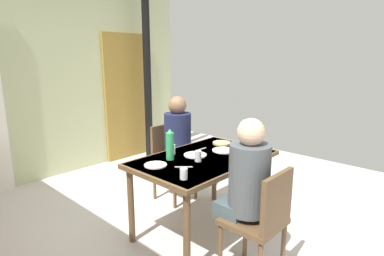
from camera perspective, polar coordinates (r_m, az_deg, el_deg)
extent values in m
plane|color=silver|center=(3.07, -2.01, -19.51)|extent=(6.42, 6.42, 0.00)
cube|color=#BBC394|center=(4.69, -24.42, 9.06)|extent=(4.37, 0.10, 2.86)
cube|color=olive|center=(5.23, -11.72, 5.48)|extent=(0.80, 0.05, 2.00)
cylinder|color=black|center=(5.11, -8.11, 10.27)|extent=(0.12, 0.12, 2.86)
cube|color=brown|center=(2.92, 2.17, -5.62)|extent=(1.32, 0.83, 0.04)
cube|color=#ECB368|center=(2.91, 2.17, -5.26)|extent=(1.26, 0.79, 0.00)
cylinder|color=brown|center=(2.47, -0.95, -18.72)|extent=(0.06, 0.06, 0.70)
cylinder|color=brown|center=(3.32, 13.46, -10.44)|extent=(0.06, 0.06, 0.70)
cylinder|color=brown|center=(2.93, -10.97, -13.63)|extent=(0.06, 0.06, 0.70)
cylinder|color=brown|center=(3.68, 4.07, -7.80)|extent=(0.06, 0.06, 0.70)
cube|color=brown|center=(2.47, 11.00, -16.21)|extent=(0.40, 0.40, 0.04)
cube|color=brown|center=(2.30, 15.12, -12.88)|extent=(0.38, 0.04, 0.42)
cylinder|color=brown|center=(2.56, 5.12, -21.33)|extent=(0.04, 0.04, 0.41)
cylinder|color=brown|center=(2.80, 9.62, -18.26)|extent=(0.04, 0.04, 0.41)
cylinder|color=brown|center=(2.66, 16.15, -20.41)|extent=(0.04, 0.04, 0.41)
cube|color=brown|center=(3.66, -3.11, -6.21)|extent=(0.40, 0.40, 0.04)
cube|color=brown|center=(3.73, -5.08, -2.52)|extent=(0.38, 0.04, 0.42)
cylinder|color=brown|center=(3.75, 0.67, -9.71)|extent=(0.04, 0.04, 0.41)
cylinder|color=brown|center=(3.53, -3.12, -11.24)|extent=(0.04, 0.04, 0.41)
cylinder|color=brown|center=(3.97, -3.01, -8.42)|extent=(0.04, 0.04, 0.41)
cylinder|color=brown|center=(3.76, -6.78, -9.75)|extent=(0.04, 0.04, 0.41)
cube|color=#45555A|center=(2.52, 7.89, -13.95)|extent=(0.30, 0.22, 0.12)
cylinder|color=#4C5156|center=(2.36, 10.29, -9.04)|extent=(0.30, 0.30, 0.52)
sphere|color=beige|center=(2.26, 10.64, -0.75)|extent=(0.20, 0.20, 0.20)
cube|color=#232347|center=(3.53, -1.30, -5.87)|extent=(0.30, 0.22, 0.12)
cylinder|color=#1E2347|center=(3.53, -2.60, -1.48)|extent=(0.30, 0.30, 0.52)
sphere|color=#846047|center=(3.47, -2.66, 4.14)|extent=(0.20, 0.20, 0.20)
cylinder|color=#319D5A|center=(2.81, -4.00, -3.30)|extent=(0.07, 0.07, 0.25)
cone|color=#349557|center=(2.78, -4.05, -0.51)|extent=(0.05, 0.05, 0.04)
cylinder|color=#2BA55D|center=(3.25, 9.11, -1.19)|extent=(0.07, 0.07, 0.25)
cone|color=green|center=(3.22, 9.20, 1.30)|extent=(0.05, 0.05, 0.04)
cylinder|color=white|center=(3.11, 5.74, -4.04)|extent=(0.22, 0.22, 0.01)
cylinder|color=white|center=(2.70, -6.62, -6.67)|extent=(0.19, 0.19, 0.01)
cylinder|color=white|center=(2.95, 0.58, -4.89)|extent=(0.21, 0.21, 0.01)
cylinder|color=white|center=(2.94, 9.12, -5.13)|extent=(0.22, 0.22, 0.01)
cylinder|color=silver|center=(2.39, -1.49, -8.26)|extent=(0.06, 0.06, 0.09)
cylinder|color=silver|center=(2.98, -3.60, -3.90)|extent=(0.06, 0.06, 0.09)
cylinder|color=silver|center=(2.78, 1.12, -5.11)|extent=(0.06, 0.06, 0.09)
cylinder|color=#DBB77A|center=(3.34, 5.40, -2.74)|extent=(0.19, 0.19, 0.02)
cube|color=silver|center=(2.65, -1.51, -7.05)|extent=(0.11, 0.12, 0.00)
cube|color=silver|center=(3.14, 1.60, -3.86)|extent=(0.15, 0.02, 0.00)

